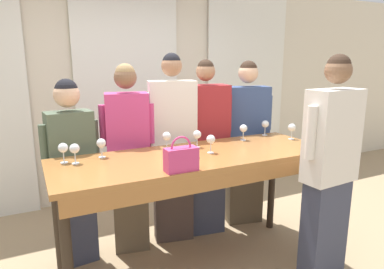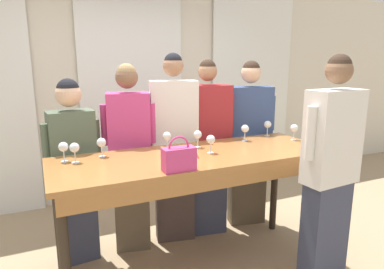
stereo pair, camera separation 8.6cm
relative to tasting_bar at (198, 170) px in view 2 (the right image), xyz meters
name	(u,v)px [view 2 (the right image)]	position (x,y,z in m)	size (l,w,h in m)	color
ground_plane	(196,268)	(0.00, 0.03, -0.92)	(18.00, 18.00, 0.00)	tan
wall_back	(132,91)	(0.00, 2.02, 0.48)	(12.00, 0.06, 2.80)	beige
curtain_panel_center	(133,96)	(0.00, 1.96, 0.42)	(1.34, 0.03, 2.69)	white
curtain_panel_right	(252,90)	(1.84, 1.96, 0.42)	(1.34, 0.03, 2.69)	white
tasting_bar	(198,170)	(0.00, 0.00, 0.00)	(2.30, 0.80, 1.05)	#9E6633
wine_bottle	(311,137)	(0.93, -0.27, 0.25)	(0.08, 0.08, 0.32)	black
handbag	(179,158)	(-0.29, -0.30, 0.22)	(0.23, 0.11, 0.25)	#C63870
wine_glass_front_left	(74,148)	(-0.92, 0.20, 0.24)	(0.07, 0.07, 0.15)	white
wine_glass_front_mid	(268,125)	(0.95, 0.36, 0.24)	(0.07, 0.07, 0.15)	white
wine_glass_front_right	(211,140)	(0.13, 0.02, 0.24)	(0.07, 0.07, 0.15)	white
wine_glass_center_left	(245,129)	(0.63, 0.27, 0.24)	(0.07, 0.07, 0.15)	white
wine_glass_center_mid	(101,143)	(-0.71, 0.28, 0.24)	(0.07, 0.07, 0.15)	white
wine_glass_center_right	(294,129)	(1.07, 0.10, 0.24)	(0.07, 0.07, 0.15)	white
wine_glass_back_left	(167,137)	(-0.16, 0.28, 0.24)	(0.07, 0.07, 0.15)	white
wine_glass_back_mid	(63,147)	(-1.00, 0.26, 0.24)	(0.07, 0.07, 0.15)	white
wine_glass_back_right	(198,135)	(0.11, 0.23, 0.24)	(0.07, 0.07, 0.15)	white
pen	(198,156)	(-0.01, -0.02, 0.13)	(0.05, 0.13, 0.01)	maroon
guest_olive_jacket	(74,169)	(-0.90, 0.61, -0.05)	(0.49, 0.26, 1.65)	#383D51
guest_pink_top	(130,157)	(-0.41, 0.61, 0.00)	(0.50, 0.30, 1.77)	brown
guest_cream_sweater	(174,148)	(0.04, 0.61, 0.04)	(0.56, 0.29, 1.87)	#473833
guest_striped_shirt	(207,149)	(0.40, 0.61, -0.01)	(0.57, 0.32, 1.81)	#383D51
guest_navy_coat	(249,142)	(0.90, 0.61, 0.01)	(0.57, 0.30, 1.80)	brown
host_pouring	(330,174)	(0.83, -0.59, 0.03)	(0.55, 0.24, 1.85)	#383D51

